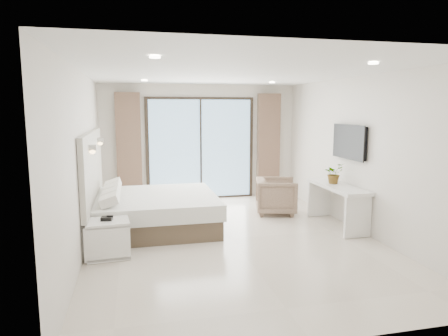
{
  "coord_description": "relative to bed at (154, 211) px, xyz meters",
  "views": [
    {
      "loc": [
        -1.56,
        -6.21,
        2.14
      ],
      "look_at": [
        -0.04,
        0.4,
        1.13
      ],
      "focal_mm": 32.0,
      "sensor_mm": 36.0,
      "label": 1
    }
  ],
  "objects": [
    {
      "name": "armchair",
      "position": [
        2.5,
        0.48,
        0.08
      ],
      "size": [
        0.91,
        0.94,
        0.8
      ],
      "primitive_type": "imported",
      "rotation": [
        0.0,
        0.0,
        1.31
      ],
      "color": "#91755F",
      "rests_on": "ground"
    },
    {
      "name": "ground",
      "position": [
        1.22,
        -0.88,
        -0.32
      ],
      "size": [
        6.2,
        6.2,
        0.0
      ],
      "primitive_type": "plane",
      "color": "beige",
      "rests_on": "ground"
    },
    {
      "name": "console_desk",
      "position": [
        3.26,
        -0.62,
        0.24
      ],
      "size": [
        0.49,
        1.56,
        0.77
      ],
      "color": "white",
      "rests_on": "ground"
    },
    {
      "name": "nightstand",
      "position": [
        -0.73,
        -1.29,
        -0.04
      ],
      "size": [
        0.63,
        0.53,
        0.54
      ],
      "rotation": [
        0.0,
        0.0,
        0.07
      ],
      "color": "white",
      "rests_on": "ground"
    },
    {
      "name": "phone",
      "position": [
        -0.73,
        -1.28,
        0.26
      ],
      "size": [
        0.17,
        0.14,
        0.05
      ],
      "primitive_type": "cube",
      "rotation": [
        0.0,
        0.0,
        -0.13
      ],
      "color": "black",
      "rests_on": "nightstand"
    },
    {
      "name": "plant",
      "position": [
        3.26,
        -0.46,
        0.6
      ],
      "size": [
        0.45,
        0.47,
        0.29
      ],
      "primitive_type": "imported",
      "rotation": [
        0.0,
        0.0,
        0.34
      ],
      "color": "#33662D",
      "rests_on": "console_desk"
    },
    {
      "name": "bed",
      "position": [
        0.0,
        0.0,
        0.0
      ],
      "size": [
        2.17,
        2.06,
        0.74
      ],
      "color": "brown",
      "rests_on": "ground"
    },
    {
      "name": "room_shell",
      "position": [
        1.03,
        -0.03,
        1.26
      ],
      "size": [
        4.62,
        6.22,
        2.72
      ],
      "color": "silver",
      "rests_on": "ground"
    }
  ]
}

